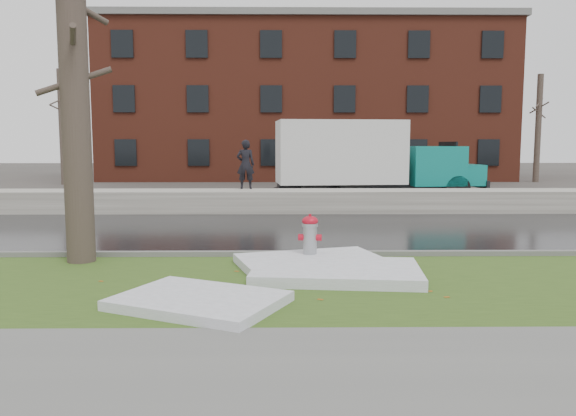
{
  "coord_description": "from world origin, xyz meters",
  "views": [
    {
      "loc": [
        0.41,
        -10.16,
        2.28
      ],
      "look_at": [
        0.54,
        1.15,
        1.0
      ],
      "focal_mm": 35.0,
      "sensor_mm": 36.0,
      "label": 1
    }
  ],
  "objects_px": {
    "fire_hydrant": "(310,236)",
    "box_truck": "(365,158)",
    "worker": "(246,164)",
    "tree": "(74,85)"
  },
  "relations": [
    {
      "from": "fire_hydrant",
      "to": "tree",
      "type": "distance_m",
      "value": 5.25
    },
    {
      "from": "tree",
      "to": "box_truck",
      "type": "height_order",
      "value": "tree"
    },
    {
      "from": "fire_hydrant",
      "to": "box_truck",
      "type": "relative_size",
      "value": 0.09
    },
    {
      "from": "fire_hydrant",
      "to": "tree",
      "type": "xyz_separation_m",
      "value": [
        -4.41,
        0.12,
        2.85
      ]
    },
    {
      "from": "fire_hydrant",
      "to": "tree",
      "type": "relative_size",
      "value": 0.14
    },
    {
      "from": "fire_hydrant",
      "to": "box_truck",
      "type": "distance_m",
      "value": 12.87
    },
    {
      "from": "box_truck",
      "to": "worker",
      "type": "distance_m",
      "value": 5.89
    },
    {
      "from": "fire_hydrant",
      "to": "box_truck",
      "type": "xyz_separation_m",
      "value": [
        2.87,
        12.49,
        1.19
      ]
    },
    {
      "from": "fire_hydrant",
      "to": "worker",
      "type": "height_order",
      "value": "worker"
    },
    {
      "from": "tree",
      "to": "worker",
      "type": "height_order",
      "value": "tree"
    }
  ]
}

